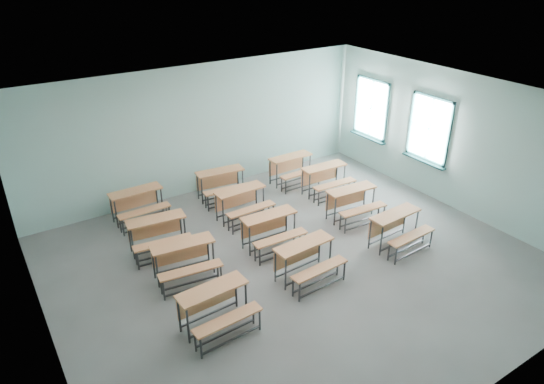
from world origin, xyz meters
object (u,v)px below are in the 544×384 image
at_px(desk_unit_r0c2, 398,225).
at_px(desk_unit_r1c2, 354,200).
at_px(desk_unit_r0c0, 216,304).
at_px(desk_unit_r2c1, 243,200).
at_px(desk_unit_r2c0, 158,231).
at_px(desk_unit_r2c2, 326,176).
at_px(desk_unit_r3c1, 222,181).
at_px(desk_unit_r3c0, 138,201).
at_px(desk_unit_r1c1, 271,227).
at_px(desk_unit_r3c2, 293,166).
at_px(desk_unit_r0c1, 307,256).
at_px(desk_unit_r1c0, 185,257).

relative_size(desk_unit_r0c2, desk_unit_r1c2, 0.98).
bearing_deg(desk_unit_r0c0, desk_unit_r2c1, 50.63).
bearing_deg(desk_unit_r1c2, desk_unit_r2c0, 169.62).
bearing_deg(desk_unit_r2c2, desk_unit_r3c1, 155.93).
bearing_deg(desk_unit_r3c0, desk_unit_r1c2, -32.89).
xyz_separation_m(desk_unit_r0c2, desk_unit_r2c2, (0.28, 2.70, 0.00)).
bearing_deg(desk_unit_r1c1, desk_unit_r3c0, 128.61).
height_order(desk_unit_r2c0, desk_unit_r3c2, same).
distance_m(desk_unit_r0c1, desk_unit_r1c1, 1.26).
bearing_deg(desk_unit_r2c0, desk_unit_r0c2, -23.56).
height_order(desk_unit_r1c2, desk_unit_r3c0, same).
bearing_deg(desk_unit_r2c2, desk_unit_r1c1, -149.38).
relative_size(desk_unit_r0c2, desk_unit_r2c2, 1.00).
height_order(desk_unit_r0c1, desk_unit_r1c2, same).
bearing_deg(desk_unit_r0c1, desk_unit_r3c0, 113.35).
relative_size(desk_unit_r0c1, desk_unit_r3c1, 0.97).
height_order(desk_unit_r2c2, desk_unit_r3c2, same).
height_order(desk_unit_r1c2, desk_unit_r2c1, same).
xyz_separation_m(desk_unit_r2c2, desk_unit_r3c1, (-2.32, 1.17, 0.00)).
relative_size(desk_unit_r0c0, desk_unit_r2c2, 1.00).
relative_size(desk_unit_r2c0, desk_unit_r3c2, 1.07).
distance_m(desk_unit_r0c0, desk_unit_r2c1, 3.58).
distance_m(desk_unit_r1c1, desk_unit_r1c2, 2.21).
bearing_deg(desk_unit_r3c0, desk_unit_r2c2, -16.59).
distance_m(desk_unit_r0c0, desk_unit_r0c2, 4.26).
xyz_separation_m(desk_unit_r0c2, desk_unit_r1c0, (-4.14, 1.36, 0.00)).
xyz_separation_m(desk_unit_r3c0, desk_unit_r3c2, (4.07, -0.27, 0.00)).
xyz_separation_m(desk_unit_r1c0, desk_unit_r1c2, (4.14, 0.00, 0.00)).
height_order(desk_unit_r0c0, desk_unit_r2c1, same).
distance_m(desk_unit_r0c1, desk_unit_r3c2, 4.18).
relative_size(desk_unit_r1c0, desk_unit_r1c2, 1.03).
distance_m(desk_unit_r1c0, desk_unit_r2c0, 1.14).
bearing_deg(desk_unit_r0c1, desk_unit_r0c0, -175.25).
bearing_deg(desk_unit_r1c1, desk_unit_r1c2, 1.59).
xyz_separation_m(desk_unit_r0c2, desk_unit_r2c1, (-2.12, 2.72, 0.00)).
bearing_deg(desk_unit_r3c1, desk_unit_r0c2, -55.89).
xyz_separation_m(desk_unit_r2c0, desk_unit_r3c0, (0.09, 1.45, 0.00)).
height_order(desk_unit_r3c0, desk_unit_r3c1, same).
height_order(desk_unit_r2c1, desk_unit_r3c2, same).
height_order(desk_unit_r0c2, desk_unit_r3c1, same).
relative_size(desk_unit_r0c2, desk_unit_r3c0, 1.02).
bearing_deg(desk_unit_r0c2, desk_unit_r1c1, 145.27).
bearing_deg(desk_unit_r2c0, desk_unit_r3c2, 22.98).
relative_size(desk_unit_r2c0, desk_unit_r3c0, 1.07).
distance_m(desk_unit_r0c0, desk_unit_r3c0, 4.09).
bearing_deg(desk_unit_r0c2, desk_unit_r1c2, 87.26).
relative_size(desk_unit_r1c1, desk_unit_r3c2, 1.02).
xyz_separation_m(desk_unit_r0c2, desk_unit_r3c0, (-4.12, 3.95, 0.00)).
height_order(desk_unit_r0c0, desk_unit_r3c0, same).
bearing_deg(desk_unit_r2c0, desk_unit_r0c0, -84.01).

